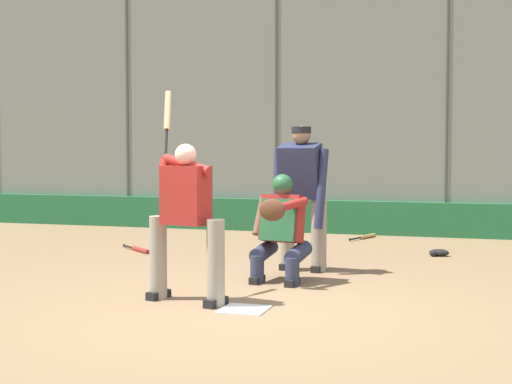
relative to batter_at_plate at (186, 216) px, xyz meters
The scene contains 11 objects.
ground_plane 1.08m from the batter_at_plate, 166.51° to the left, with size 160.00×160.00×0.00m, color #846647.
home_plate_marker 1.08m from the batter_at_plate, 166.51° to the left, with size 0.43×0.43×0.01m, color white.
backstop_fence 6.71m from the batter_at_plate, 95.80° to the right, with size 21.65×0.08×4.91m.
padding_wall 6.42m from the batter_at_plate, 95.89° to the right, with size 21.14×0.18×0.60m, color #236638.
bleachers_beyond 9.08m from the batter_at_plate, 98.90° to the right, with size 15.10×2.50×1.48m.
batter_at_plate is the anchor object (origin of this frame).
catcher_behind_plate 1.48m from the batter_at_plate, 114.13° to the right, with size 0.66×0.79×1.23m.
umpire_home 2.25m from the batter_at_plate, 106.84° to the right, with size 0.73×0.50×1.80m.
spare_bat_third_base_side 3.83m from the batter_at_plate, 56.44° to the right, with size 0.71×0.60×0.07m.
spare_bat_first_base_side 5.87m from the batter_at_plate, 99.11° to the right, with size 0.35×0.81×0.07m.
fielding_glove_on_dirt 4.61m from the batter_at_plate, 119.25° to the right, with size 0.28×0.21×0.10m.
Camera 1 is at (-2.05, 6.27, 1.47)m, focal length 50.00 mm.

